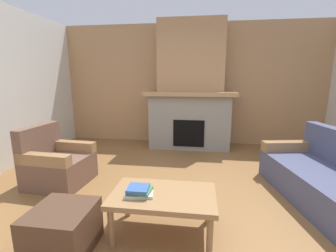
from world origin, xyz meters
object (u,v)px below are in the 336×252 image
at_px(couch, 330,181).
at_px(coffee_table, 163,199).
at_px(fireplace, 190,94).
at_px(armchair, 57,164).
at_px(ottoman, 63,229).

bearing_deg(couch, coffee_table, -155.93).
distance_m(fireplace, coffee_table, 3.16).
distance_m(armchair, coffee_table, 1.92).
distance_m(armchair, ottoman, 1.51).
height_order(fireplace, armchair, fireplace).
relative_size(fireplace, ottoman, 5.19).
distance_m(coffee_table, ottoman, 0.93).
relative_size(fireplace, coffee_table, 2.70).
height_order(armchair, coffee_table, armchair).
distance_m(couch, ottoman, 3.02).
height_order(fireplace, coffee_table, fireplace).
bearing_deg(coffee_table, couch, 24.07).
bearing_deg(coffee_table, ottoman, -158.18).
bearing_deg(ottoman, armchair, 124.57).
relative_size(fireplace, armchair, 3.18).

